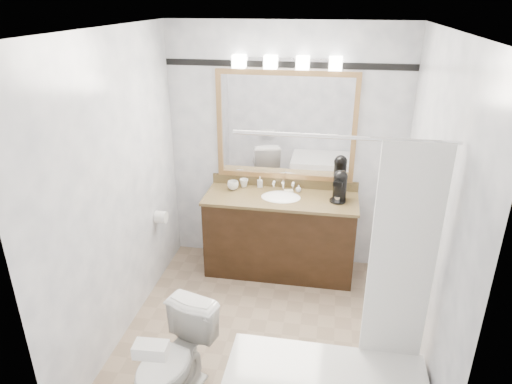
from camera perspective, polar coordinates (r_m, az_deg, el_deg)
room at (r=3.48m, az=1.22°, el=-1.32°), size 2.42×2.62×2.52m
vanity at (r=4.74m, az=3.02°, el=-5.12°), size 1.53×0.58×0.97m
mirror at (r=4.59m, az=3.72°, el=8.16°), size 1.40×0.04×1.10m
vanity_light_bar at (r=4.41m, az=3.86°, el=15.93°), size 1.02×0.14×0.12m
accent_stripe at (r=4.48m, az=3.94°, el=15.61°), size 2.40×0.01×0.06m
tp_roll at (r=4.58m, az=-11.80°, el=-3.09°), size 0.11×0.12×0.12m
toilet at (r=3.45m, az=-10.31°, el=-20.12°), size 0.57×0.76×0.70m
tissue_box at (r=2.98m, az=-12.99°, el=-18.65°), size 0.21×0.13×0.08m
coffee_maker at (r=4.50m, az=10.44°, el=0.88°), size 0.16×0.20×0.31m
cup_left at (r=4.72m, az=-2.89°, el=0.84°), size 0.15×0.15×0.09m
cup_right at (r=4.79m, az=-1.52°, el=1.14°), size 0.12×0.12×0.08m
soap_bottle_a at (r=4.77m, az=0.48°, el=1.27°), size 0.06×0.06×0.11m
soap_bottle_b at (r=4.68m, az=5.34°, el=0.44°), size 0.08×0.08×0.07m
soap_bar at (r=4.66m, az=4.10°, el=0.07°), size 0.10×0.08×0.03m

